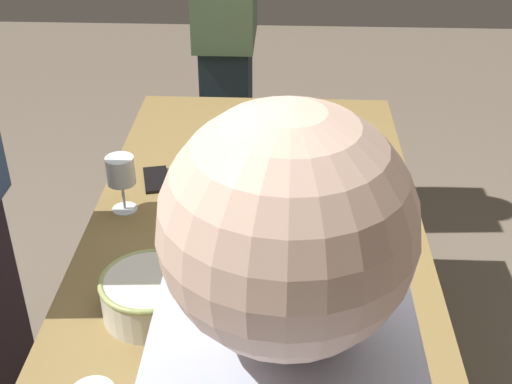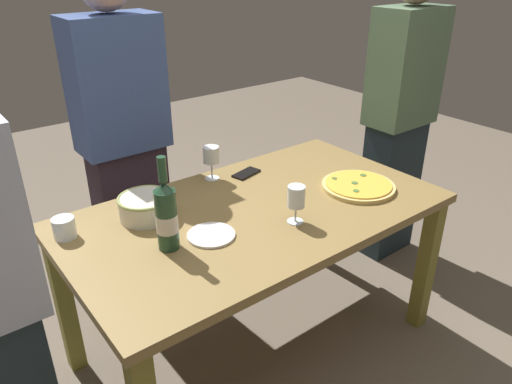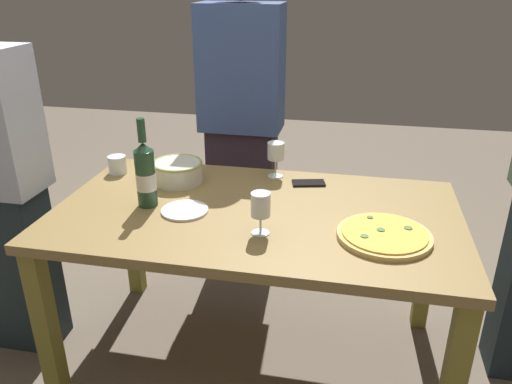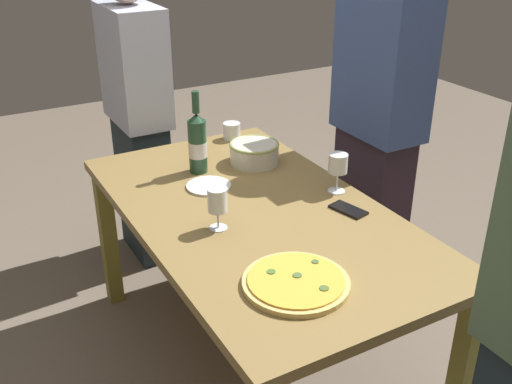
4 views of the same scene
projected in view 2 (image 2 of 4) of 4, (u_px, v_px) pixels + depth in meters
name	position (u px, v px, depth m)	size (l,w,h in m)	color
ground_plane	(256.00, 342.00, 2.39)	(8.00, 8.00, 0.00)	#6E6151
dining_table	(256.00, 227.00, 2.10)	(1.60, 0.90, 0.75)	olive
pizza	(358.00, 186.00, 2.22)	(0.33, 0.33, 0.03)	#DCBC6B
serving_bowl	(146.00, 206.00, 1.96)	(0.22, 0.22, 0.10)	silver
wine_bottle	(166.00, 215.00, 1.72)	(0.08, 0.08, 0.36)	#23452C
wine_glass_near_pizza	(296.00, 199.00, 1.91)	(0.07, 0.07, 0.16)	white
wine_glass_by_bottle	(211.00, 156.00, 2.27)	(0.08, 0.08, 0.16)	white
cup_amber	(64.00, 228.00, 1.83)	(0.08, 0.08, 0.08)	white
side_plate	(211.00, 235.00, 1.85)	(0.19, 0.19, 0.01)	white
cell_phone	(246.00, 173.00, 2.36)	(0.07, 0.14, 0.01)	black
person_guest_left	(399.00, 117.00, 2.77)	(0.39, 0.24, 1.71)	#1E2C34
person_guest_right	(124.00, 142.00, 2.42)	(0.43, 0.24, 1.71)	#2C1F2B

